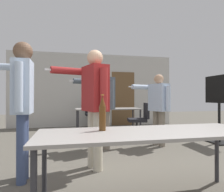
# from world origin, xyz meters

# --- Properties ---
(back_wall) EXTENTS (6.11, 0.12, 2.70)m
(back_wall) POSITION_xyz_m (0.03, 5.98, 1.34)
(back_wall) COLOR beige
(back_wall) RESTS_ON ground_plane
(conference_table_near) EXTENTS (2.21, 0.78, 0.74)m
(conference_table_near) POSITION_xyz_m (-0.18, 0.36, 0.68)
(conference_table_near) COLOR gray
(conference_table_near) RESTS_ON ground_plane
(conference_table_far) EXTENTS (1.96, 0.83, 0.74)m
(conference_table_far) POSITION_xyz_m (0.22, 4.50, 0.67)
(conference_table_far) COLOR gray
(conference_table_far) RESTS_ON ground_plane
(tv_screen) EXTENTS (0.44, 0.91, 1.60)m
(tv_screen) POSITION_xyz_m (2.51, 2.55, 0.95)
(tv_screen) COLOR black
(tv_screen) RESTS_ON ground_plane
(person_left_plaid) EXTENTS (0.86, 0.64, 1.59)m
(person_left_plaid) POSITION_xyz_m (0.98, 2.61, 0.95)
(person_left_plaid) COLOR slate
(person_left_plaid) RESTS_ON ground_plane
(person_far_watching) EXTENTS (0.92, 0.67, 1.71)m
(person_far_watching) POSITION_xyz_m (-0.26, 2.62, 1.02)
(person_far_watching) COLOR slate
(person_far_watching) RESTS_ON ground_plane
(person_right_polo) EXTENTS (0.81, 0.58, 1.79)m
(person_right_polo) POSITION_xyz_m (-1.56, 1.24, 1.10)
(person_right_polo) COLOR #3D4C75
(person_right_polo) RESTS_ON ground_plane
(person_near_casual) EXTENTS (0.93, 0.65, 1.79)m
(person_near_casual) POSITION_xyz_m (-0.60, 1.48, 1.08)
(person_near_casual) COLOR beige
(person_near_casual) RESTS_ON ground_plane
(office_chair_mid_tucked) EXTENTS (0.52, 0.55, 0.94)m
(office_chair_mid_tucked) POSITION_xyz_m (-0.16, 5.52, 0.44)
(office_chair_mid_tucked) COLOR black
(office_chair_mid_tucked) RESTS_ON ground_plane
(office_chair_far_left) EXTENTS (0.58, 0.52, 0.92)m
(office_chair_far_left) POSITION_xyz_m (0.90, 3.58, 0.43)
(office_chair_far_left) COLOR black
(office_chair_far_left) RESTS_ON ground_plane
(beer_bottle) EXTENTS (0.07, 0.07, 0.37)m
(beer_bottle) POSITION_xyz_m (-0.64, 0.50, 0.91)
(beer_bottle) COLOR #563314
(beer_bottle) RESTS_ON conference_table_near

